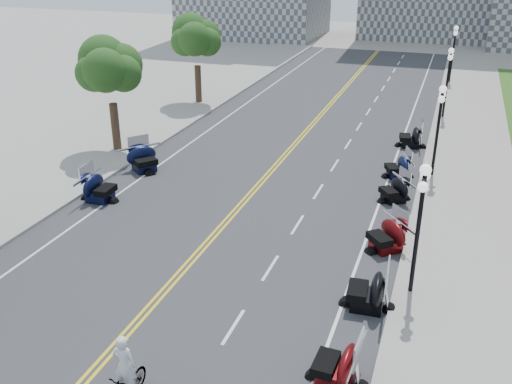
% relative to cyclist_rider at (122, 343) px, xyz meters
% --- Properties ---
extents(ground, '(160.00, 160.00, 0.00)m').
position_rel_cyclist_rider_xyz_m(ground, '(-1.66, 4.13, -2.05)').
color(ground, gray).
extents(road, '(16.00, 90.00, 0.01)m').
position_rel_cyclist_rider_xyz_m(road, '(-1.66, 14.13, -2.05)').
color(road, '#333335').
rests_on(road, ground).
extents(centerline_yellow_a, '(0.12, 90.00, 0.00)m').
position_rel_cyclist_rider_xyz_m(centerline_yellow_a, '(-1.78, 14.13, -2.04)').
color(centerline_yellow_a, yellow).
rests_on(centerline_yellow_a, road).
extents(centerline_yellow_b, '(0.12, 90.00, 0.00)m').
position_rel_cyclist_rider_xyz_m(centerline_yellow_b, '(-1.54, 14.13, -2.04)').
color(centerline_yellow_b, yellow).
rests_on(centerline_yellow_b, road).
extents(edge_line_north, '(0.12, 90.00, 0.00)m').
position_rel_cyclist_rider_xyz_m(edge_line_north, '(4.74, 14.13, -2.04)').
color(edge_line_north, white).
rests_on(edge_line_north, road).
extents(edge_line_south, '(0.12, 90.00, 0.00)m').
position_rel_cyclist_rider_xyz_m(edge_line_south, '(-8.06, 14.13, -2.04)').
color(edge_line_south, white).
rests_on(edge_line_south, road).
extents(lane_dash_6, '(0.12, 2.00, 0.00)m').
position_rel_cyclist_rider_xyz_m(lane_dash_6, '(1.54, 4.13, -2.04)').
color(lane_dash_6, white).
rests_on(lane_dash_6, road).
extents(lane_dash_7, '(0.12, 2.00, 0.00)m').
position_rel_cyclist_rider_xyz_m(lane_dash_7, '(1.54, 8.13, -2.04)').
color(lane_dash_7, white).
rests_on(lane_dash_7, road).
extents(lane_dash_8, '(0.12, 2.00, 0.00)m').
position_rel_cyclist_rider_xyz_m(lane_dash_8, '(1.54, 12.13, -2.04)').
color(lane_dash_8, white).
rests_on(lane_dash_8, road).
extents(lane_dash_9, '(0.12, 2.00, 0.00)m').
position_rel_cyclist_rider_xyz_m(lane_dash_9, '(1.54, 16.13, -2.04)').
color(lane_dash_9, white).
rests_on(lane_dash_9, road).
extents(lane_dash_10, '(0.12, 2.00, 0.00)m').
position_rel_cyclist_rider_xyz_m(lane_dash_10, '(1.54, 20.13, -2.04)').
color(lane_dash_10, white).
rests_on(lane_dash_10, road).
extents(lane_dash_11, '(0.12, 2.00, 0.00)m').
position_rel_cyclist_rider_xyz_m(lane_dash_11, '(1.54, 24.13, -2.04)').
color(lane_dash_11, white).
rests_on(lane_dash_11, road).
extents(lane_dash_12, '(0.12, 2.00, 0.00)m').
position_rel_cyclist_rider_xyz_m(lane_dash_12, '(1.54, 28.13, -2.04)').
color(lane_dash_12, white).
rests_on(lane_dash_12, road).
extents(lane_dash_13, '(0.12, 2.00, 0.00)m').
position_rel_cyclist_rider_xyz_m(lane_dash_13, '(1.54, 32.13, -2.04)').
color(lane_dash_13, white).
rests_on(lane_dash_13, road).
extents(lane_dash_14, '(0.12, 2.00, 0.00)m').
position_rel_cyclist_rider_xyz_m(lane_dash_14, '(1.54, 36.13, -2.04)').
color(lane_dash_14, white).
rests_on(lane_dash_14, road).
extents(lane_dash_15, '(0.12, 2.00, 0.00)m').
position_rel_cyclist_rider_xyz_m(lane_dash_15, '(1.54, 40.13, -2.04)').
color(lane_dash_15, white).
rests_on(lane_dash_15, road).
extents(lane_dash_16, '(0.12, 2.00, 0.00)m').
position_rel_cyclist_rider_xyz_m(lane_dash_16, '(1.54, 44.13, -2.04)').
color(lane_dash_16, white).
rests_on(lane_dash_16, road).
extents(lane_dash_17, '(0.12, 2.00, 0.00)m').
position_rel_cyclist_rider_xyz_m(lane_dash_17, '(1.54, 48.13, -2.04)').
color(lane_dash_17, white).
rests_on(lane_dash_17, road).
extents(lane_dash_18, '(0.12, 2.00, 0.00)m').
position_rel_cyclist_rider_xyz_m(lane_dash_18, '(1.54, 52.13, -2.04)').
color(lane_dash_18, white).
rests_on(lane_dash_18, road).
extents(lane_dash_19, '(0.12, 2.00, 0.00)m').
position_rel_cyclist_rider_xyz_m(lane_dash_19, '(1.54, 56.13, -2.04)').
color(lane_dash_19, white).
rests_on(lane_dash_19, road).
extents(sidewalk_north, '(5.00, 90.00, 0.15)m').
position_rel_cyclist_rider_xyz_m(sidewalk_north, '(8.84, 14.13, -1.98)').
color(sidewalk_north, '#9E9991').
rests_on(sidewalk_north, ground).
extents(sidewalk_south, '(5.00, 90.00, 0.15)m').
position_rel_cyclist_rider_xyz_m(sidewalk_south, '(-12.16, 14.13, -1.98)').
color(sidewalk_south, '#9E9991').
rests_on(sidewalk_south, ground).
extents(street_lamp_2, '(0.50, 1.20, 4.90)m').
position_rel_cyclist_rider_xyz_m(street_lamp_2, '(6.94, 8.13, 0.55)').
color(street_lamp_2, black).
rests_on(street_lamp_2, sidewalk_north).
extents(street_lamp_3, '(0.50, 1.20, 4.90)m').
position_rel_cyclist_rider_xyz_m(street_lamp_3, '(6.94, 20.13, 0.55)').
color(street_lamp_3, black).
rests_on(street_lamp_3, sidewalk_north).
extents(street_lamp_4, '(0.50, 1.20, 4.90)m').
position_rel_cyclist_rider_xyz_m(street_lamp_4, '(6.94, 32.13, 0.55)').
color(street_lamp_4, black).
rests_on(street_lamp_4, sidewalk_north).
extents(street_lamp_5, '(0.50, 1.20, 4.90)m').
position_rel_cyclist_rider_xyz_m(street_lamp_5, '(6.94, 44.13, 0.55)').
color(street_lamp_5, black).
rests_on(street_lamp_5, sidewalk_north).
extents(tree_3, '(4.80, 4.80, 9.20)m').
position_rel_cyclist_rider_xyz_m(tree_3, '(-11.66, 18.13, 2.70)').
color(tree_3, '#235619').
rests_on(tree_3, sidewalk_south).
extents(tree_4, '(4.80, 4.80, 9.20)m').
position_rel_cyclist_rider_xyz_m(tree_4, '(-11.66, 30.13, 2.70)').
color(tree_4, '#235619').
rests_on(tree_4, sidewalk_south).
extents(motorcycle_n_5, '(2.15, 2.15, 1.43)m').
position_rel_cyclist_rider_xyz_m(motorcycle_n_5, '(5.33, 2.70, -1.34)').
color(motorcycle_n_5, '#590A0C').
rests_on(motorcycle_n_5, road).
extents(motorcycle_n_6, '(2.31, 2.31, 1.52)m').
position_rel_cyclist_rider_xyz_m(motorcycle_n_6, '(5.56, 6.77, -1.29)').
color(motorcycle_n_6, black).
rests_on(motorcycle_n_6, road).
extents(motorcycle_n_7, '(2.93, 2.93, 1.46)m').
position_rel_cyclist_rider_xyz_m(motorcycle_n_7, '(5.64, 11.14, -1.33)').
color(motorcycle_n_7, '#590A0C').
rests_on(motorcycle_n_7, road).
extents(motorcycle_n_8, '(2.65, 2.65, 1.32)m').
position_rel_cyclist_rider_xyz_m(motorcycle_n_8, '(5.34, 16.24, -1.39)').
color(motorcycle_n_8, black).
rests_on(motorcycle_n_8, road).
extents(motorcycle_n_9, '(2.50, 2.50, 1.33)m').
position_rel_cyclist_rider_xyz_m(motorcycle_n_9, '(5.14, 19.50, -1.39)').
color(motorcycle_n_9, black).
rests_on(motorcycle_n_9, road).
extents(motorcycle_n_10, '(2.38, 2.38, 1.46)m').
position_rel_cyclist_rider_xyz_m(motorcycle_n_10, '(5.30, 24.93, -1.33)').
color(motorcycle_n_10, black).
rests_on(motorcycle_n_10, road).
extents(motorcycle_s_7, '(2.23, 2.23, 1.51)m').
position_rel_cyclist_rider_xyz_m(motorcycle_s_7, '(-8.48, 11.44, -1.30)').
color(motorcycle_s_7, black).
rests_on(motorcycle_s_7, road).
extents(motorcycle_s_8, '(3.10, 3.10, 1.54)m').
position_rel_cyclist_rider_xyz_m(motorcycle_s_8, '(-8.44, 15.75, -1.28)').
color(motorcycle_s_8, black).
rests_on(motorcycle_s_8, road).
extents(cyclist_rider, '(0.69, 0.46, 1.90)m').
position_rel_cyclist_rider_xyz_m(cyclist_rider, '(0.00, 0.00, 0.00)').
color(cyclist_rider, white).
rests_on(cyclist_rider, bicycle).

